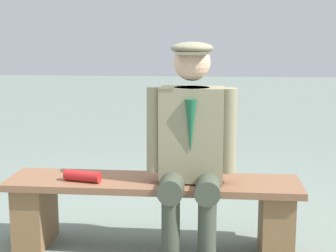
{
  "coord_description": "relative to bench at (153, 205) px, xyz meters",
  "views": [
    {
      "loc": [
        -0.4,
        3.11,
        1.35
      ],
      "look_at": [
        -0.1,
        0.0,
        0.81
      ],
      "focal_mm": 54.49,
      "sensor_mm": 36.0,
      "label": 1
    }
  ],
  "objects": [
    {
      "name": "bench",
      "position": [
        0.0,
        0.0,
        0.0
      ],
      "size": [
        1.87,
        0.44,
        0.46
      ],
      "color": "brown",
      "rests_on": "ground"
    },
    {
      "name": "seated_man",
      "position": [
        -0.25,
        0.06,
        0.44
      ],
      "size": [
        0.56,
        0.54,
        1.33
      ],
      "color": "gray",
      "rests_on": "ground"
    },
    {
      "name": "ground_plane",
      "position": [
        0.0,
        0.0,
        -0.29
      ],
      "size": [
        30.0,
        30.0,
        0.0
      ],
      "primitive_type": "plane",
      "color": "slate"
    },
    {
      "name": "rolled_magazine",
      "position": [
        0.43,
        0.08,
        0.2
      ],
      "size": [
        0.25,
        0.12,
        0.07
      ],
      "primitive_type": "cylinder",
      "rotation": [
        0.0,
        1.57,
        -0.21
      ],
      "color": "#B21E1E",
      "rests_on": "bench"
    }
  ]
}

